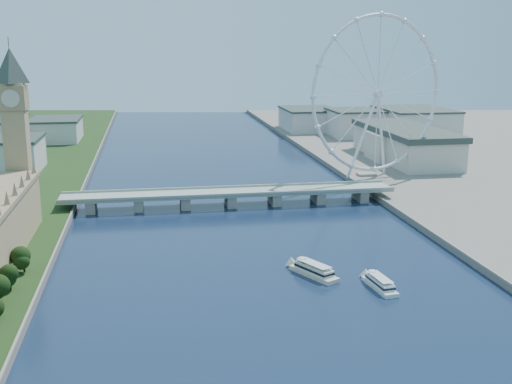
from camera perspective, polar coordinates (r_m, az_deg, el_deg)
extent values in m
cube|color=tan|center=(401.09, -20.41, 3.32)|extent=(13.00, 13.00, 80.00)
cube|color=#937A59|center=(397.35, -20.78, 7.87)|extent=(15.00, 15.00, 14.00)
pyramid|color=#2D3833|center=(396.18, -21.12, 11.90)|extent=(20.02, 20.02, 20.00)
cube|color=gray|center=(425.28, -2.30, -0.08)|extent=(220.00, 22.00, 2.00)
cube|color=gray|center=(424.94, -14.43, -1.16)|extent=(6.00, 20.00, 7.50)
cube|color=gray|center=(423.30, -10.38, -1.01)|extent=(6.00, 20.00, 7.50)
cube|color=gray|center=(423.79, -6.33, -0.86)|extent=(6.00, 20.00, 7.50)
cube|color=gray|center=(426.39, -2.30, -0.70)|extent=(6.00, 20.00, 7.50)
cube|color=gray|center=(431.07, 1.66, -0.54)|extent=(6.00, 20.00, 7.50)
cube|color=gray|center=(437.76, 5.51, -0.39)|extent=(6.00, 20.00, 7.50)
cube|color=gray|center=(446.37, 9.24, -0.23)|extent=(6.00, 20.00, 7.50)
torus|color=silver|center=(497.91, 10.78, 8.57)|extent=(113.60, 39.12, 118.60)
cylinder|color=silver|center=(497.91, 10.78, 8.57)|extent=(7.25, 6.61, 6.00)
cube|color=gray|center=(514.99, 9.78, 1.56)|extent=(14.00, 10.00, 2.00)
cube|color=beige|center=(558.72, -20.62, 3.06)|extent=(40.00, 60.00, 26.00)
cube|color=beige|center=(723.35, -17.36, 5.26)|extent=(50.00, 70.00, 22.00)
cube|color=beige|center=(734.03, 8.97, 6.04)|extent=(60.00, 60.00, 28.00)
cube|color=beige|center=(736.76, 13.93, 5.92)|extent=(70.00, 90.00, 30.00)
cube|color=beige|center=(780.20, 4.77, 6.42)|extent=(60.00, 80.00, 24.00)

